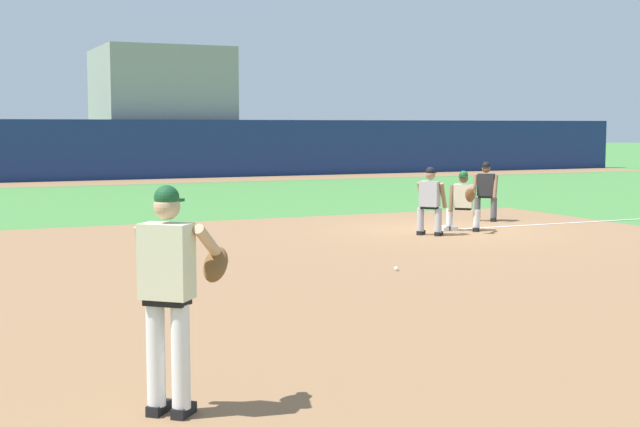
{
  "coord_description": "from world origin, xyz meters",
  "views": [
    {
      "loc": [
        -10.65,
        -16.89,
        2.32
      ],
      "look_at": [
        -6.24,
        -7.04,
        1.26
      ],
      "focal_mm": 50.0,
      "sensor_mm": 36.0,
      "label": 1
    }
  ],
  "objects_px": {
    "first_base_bag": "(446,228)",
    "baseball": "(396,269)",
    "pitcher": "(171,286)",
    "first_baseman": "(464,198)",
    "baserunner": "(430,198)",
    "umpire": "(486,189)"
  },
  "relations": [
    {
      "from": "baserunner",
      "to": "first_base_bag",
      "type": "bearing_deg",
      "value": 38.85
    },
    {
      "from": "first_base_bag",
      "to": "first_baseman",
      "type": "relative_size",
      "value": 0.28
    },
    {
      "from": "first_base_bag",
      "to": "baseball",
      "type": "distance_m",
      "value": 5.86
    },
    {
      "from": "first_baseman",
      "to": "baserunner",
      "type": "xyz_separation_m",
      "value": [
        -1.08,
        -0.36,
        0.06
      ]
    },
    {
      "from": "pitcher",
      "to": "umpire",
      "type": "distance_m",
      "value": 15.59
    },
    {
      "from": "baseball",
      "to": "first_base_bag",
      "type": "bearing_deg",
      "value": 50.06
    },
    {
      "from": "first_baseman",
      "to": "baserunner",
      "type": "bearing_deg",
      "value": -161.68
    },
    {
      "from": "baseball",
      "to": "first_baseman",
      "type": "relative_size",
      "value": 0.06
    },
    {
      "from": "baseball",
      "to": "pitcher",
      "type": "distance_m",
      "value": 7.62
    },
    {
      "from": "first_base_bag",
      "to": "baseball",
      "type": "bearing_deg",
      "value": -129.94
    },
    {
      "from": "first_baseman",
      "to": "pitcher",
      "type": "bearing_deg",
      "value": -133.17
    },
    {
      "from": "pitcher",
      "to": "baserunner",
      "type": "distance_m",
      "value": 12.34
    },
    {
      "from": "first_baseman",
      "to": "baseball",
      "type": "bearing_deg",
      "value": -133.79
    },
    {
      "from": "pitcher",
      "to": "umpire",
      "type": "height_order",
      "value": "pitcher"
    },
    {
      "from": "first_base_bag",
      "to": "umpire",
      "type": "bearing_deg",
      "value": 33.03
    },
    {
      "from": "pitcher",
      "to": "umpire",
      "type": "relative_size",
      "value": 1.27
    },
    {
      "from": "pitcher",
      "to": "baserunner",
      "type": "bearing_deg",
      "value": 49.35
    },
    {
      "from": "baseball",
      "to": "first_baseman",
      "type": "height_order",
      "value": "first_baseman"
    },
    {
      "from": "first_base_bag",
      "to": "pitcher",
      "type": "bearing_deg",
      "value": -131.49
    },
    {
      "from": "pitcher",
      "to": "baserunner",
      "type": "height_order",
      "value": "pitcher"
    },
    {
      "from": "umpire",
      "to": "baserunner",
      "type": "bearing_deg",
      "value": -145.08
    },
    {
      "from": "first_baseman",
      "to": "baserunner",
      "type": "distance_m",
      "value": 1.14
    }
  ]
}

